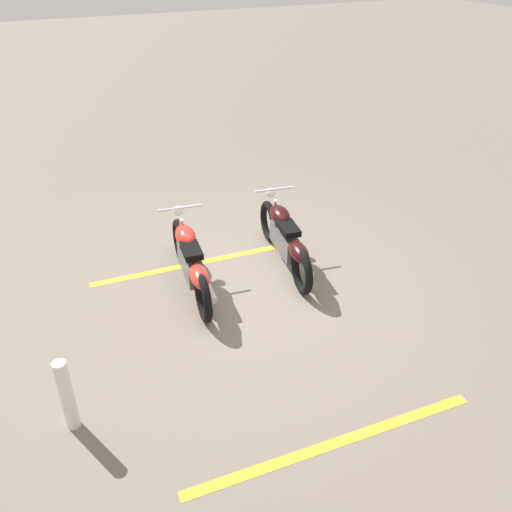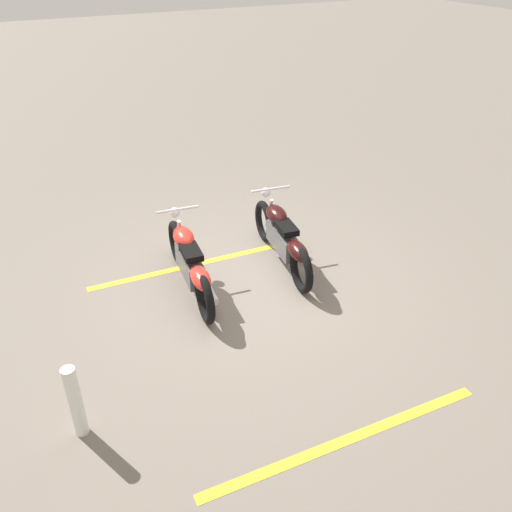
% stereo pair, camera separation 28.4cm
% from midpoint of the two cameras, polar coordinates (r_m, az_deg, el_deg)
% --- Properties ---
extents(ground_plane, '(60.00, 60.00, 0.00)m').
position_cam_midpoint_polar(ground_plane, '(7.78, -2.34, -2.81)').
color(ground_plane, slate).
extents(motorcycle_bright_foreground, '(2.23, 0.62, 1.04)m').
position_cam_midpoint_polar(motorcycle_bright_foreground, '(7.43, -8.14, -0.72)').
color(motorcycle_bright_foreground, black).
rests_on(motorcycle_bright_foreground, ground).
extents(motorcycle_dark_foreground, '(2.22, 0.64, 1.04)m').
position_cam_midpoint_polar(motorcycle_dark_foreground, '(7.95, 1.88, 1.92)').
color(motorcycle_dark_foreground, black).
rests_on(motorcycle_dark_foreground, ground).
extents(bollard_post, '(0.14, 0.14, 0.86)m').
position_cam_midpoint_polar(bollard_post, '(5.74, -20.14, -14.44)').
color(bollard_post, white).
rests_on(bollard_post, ground).
extents(parking_stripe_near, '(0.27, 3.20, 0.01)m').
position_cam_midpoint_polar(parking_stripe_near, '(8.24, -7.65, -0.95)').
color(parking_stripe_near, yellow).
rests_on(parking_stripe_near, ground).
extents(parking_stripe_mid, '(0.27, 3.20, 0.01)m').
position_cam_midpoint_polar(parking_stripe_mid, '(5.71, 8.17, -18.90)').
color(parking_stripe_mid, yellow).
rests_on(parking_stripe_mid, ground).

